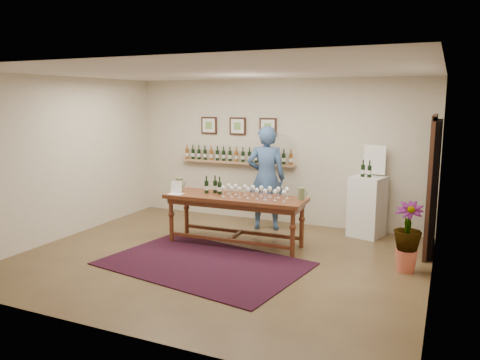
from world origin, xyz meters
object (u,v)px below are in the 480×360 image
at_px(potted_plant, 407,237).
at_px(person, 266,178).
at_px(tasting_table, 235,203).
at_px(display_pedestal, 367,207).

xyz_separation_m(potted_plant, person, (-2.61, 1.27, 0.46)).
relative_size(tasting_table, display_pedestal, 2.22).
bearing_deg(tasting_table, potted_plant, -4.86).
height_order(tasting_table, potted_plant, potted_plant).
bearing_deg(person, tasting_table, 67.58).
height_order(display_pedestal, potted_plant, display_pedestal).
height_order(tasting_table, person, person).
xyz_separation_m(tasting_table, display_pedestal, (1.92, 1.43, -0.17)).
height_order(display_pedestal, person, person).
distance_m(potted_plant, person, 2.94).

